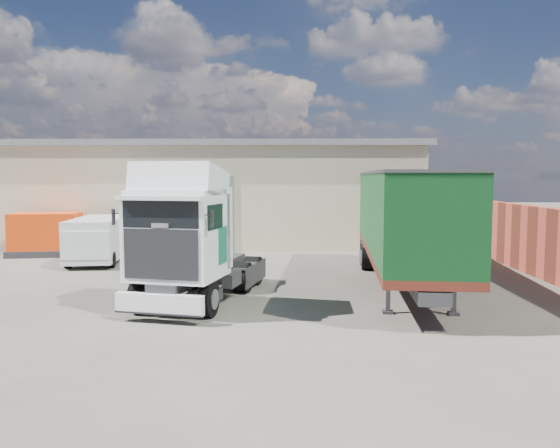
{
  "coord_description": "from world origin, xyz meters",
  "views": [
    {
      "loc": [
        2.66,
        -15.46,
        3.57
      ],
      "look_at": [
        2.28,
        3.0,
        1.96
      ],
      "focal_mm": 35.0,
      "sensor_mm": 36.0,
      "label": 1
    }
  ],
  "objects_px": {
    "panel_van": "(98,240)",
    "orange_skip": "(46,237)",
    "tractor_unit": "(189,246)",
    "box_trailer": "(404,217)"
  },
  "relations": [
    {
      "from": "box_trailer",
      "to": "panel_van",
      "type": "relative_size",
      "value": 2.42
    },
    {
      "from": "panel_van",
      "to": "orange_skip",
      "type": "relative_size",
      "value": 1.4
    },
    {
      "from": "panel_van",
      "to": "box_trailer",
      "type": "bearing_deg",
      "value": -28.06
    },
    {
      "from": "tractor_unit",
      "to": "panel_van",
      "type": "distance_m",
      "value": 9.12
    },
    {
      "from": "tractor_unit",
      "to": "box_trailer",
      "type": "relative_size",
      "value": 0.54
    },
    {
      "from": "panel_van",
      "to": "orange_skip",
      "type": "distance_m",
      "value": 3.75
    },
    {
      "from": "tractor_unit",
      "to": "box_trailer",
      "type": "distance_m",
      "value": 7.07
    },
    {
      "from": "panel_van",
      "to": "tractor_unit",
      "type": "bearing_deg",
      "value": -61.43
    },
    {
      "from": "orange_skip",
      "to": "tractor_unit",
      "type": "bearing_deg",
      "value": -57.65
    },
    {
      "from": "box_trailer",
      "to": "orange_skip",
      "type": "distance_m",
      "value": 16.3
    }
  ]
}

